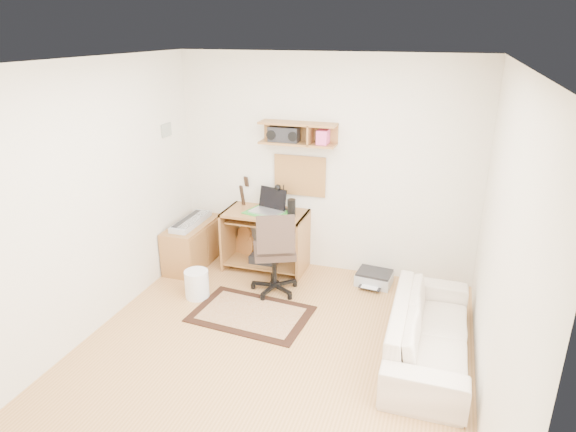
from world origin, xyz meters
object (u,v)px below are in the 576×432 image
(task_chair, at_px, (274,251))
(sofa, at_px, (430,323))
(desk, at_px, (266,240))
(printer, at_px, (374,277))
(cabinet, at_px, (193,244))

(task_chair, xyz_separation_m, sofa, (1.74, -0.70, -0.16))
(desk, xyz_separation_m, sofa, (2.04, -1.23, -0.03))
(task_chair, bearing_deg, sofa, -46.12)
(desk, bearing_deg, sofa, -31.06)
(desk, distance_m, printer, 1.39)
(printer, xyz_separation_m, sofa, (0.68, -1.23, 0.26))
(printer, height_order, sofa, sofa)
(task_chair, height_order, sofa, task_chair)
(cabinet, bearing_deg, printer, 4.32)
(task_chair, bearing_deg, desk, 95.71)
(task_chair, height_order, cabinet, task_chair)
(cabinet, relative_size, printer, 2.23)
(cabinet, bearing_deg, task_chair, -15.97)
(sofa, bearing_deg, printer, 28.98)
(printer, bearing_deg, task_chair, -147.91)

